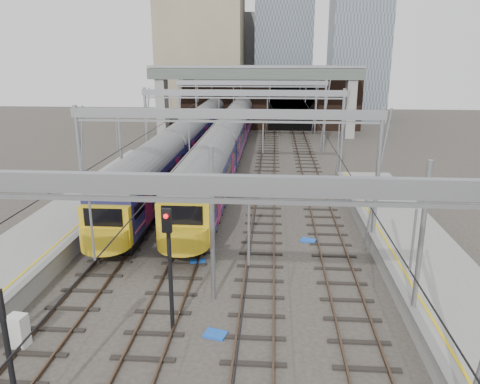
# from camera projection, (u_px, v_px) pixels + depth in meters

# --- Properties ---
(ground) EXTENTS (160.00, 160.00, 0.00)m
(ground) POSITION_uv_depth(u_px,v_px,m) (208.00, 323.00, 19.28)
(ground) COLOR #38332D
(ground) RESTS_ON ground
(platform_left) EXTENTS (4.32, 55.00, 1.12)m
(platform_left) POSITION_uv_depth(u_px,v_px,m) (2.00, 275.00, 22.22)
(platform_left) COLOR gray
(platform_left) RESTS_ON ground
(platform_right) EXTENTS (4.32, 47.00, 1.12)m
(platform_right) POSITION_uv_depth(u_px,v_px,m) (479.00, 343.00, 16.99)
(platform_right) COLOR gray
(platform_right) RESTS_ON ground
(tracks) EXTENTS (14.40, 80.00, 0.22)m
(tracks) POSITION_uv_depth(u_px,v_px,m) (236.00, 208.00, 33.63)
(tracks) COLOR #4C3828
(tracks) RESTS_ON ground
(overhead_line) EXTENTS (16.80, 80.00, 8.00)m
(overhead_line) POSITION_uv_depth(u_px,v_px,m) (243.00, 106.00, 37.97)
(overhead_line) COLOR gray
(overhead_line) RESTS_ON ground
(retaining_wall) EXTENTS (28.00, 2.75, 9.00)m
(retaining_wall) POSITION_uv_depth(u_px,v_px,m) (266.00, 100.00, 67.63)
(retaining_wall) COLOR black
(retaining_wall) RESTS_ON ground
(overbridge) EXTENTS (28.00, 3.00, 9.25)m
(overbridge) POSITION_uv_depth(u_px,v_px,m) (255.00, 81.00, 61.23)
(overbridge) COLOR gray
(overbridge) RESTS_ON ground
(city_skyline) EXTENTS (37.50, 27.50, 60.00)m
(city_skyline) POSITION_uv_depth(u_px,v_px,m) (277.00, 16.00, 81.67)
(city_skyline) COLOR tan
(city_skyline) RESTS_ON ground
(train_main) EXTENTS (2.88, 66.48, 4.92)m
(train_main) POSITION_uv_depth(u_px,v_px,m) (235.00, 125.00, 55.63)
(train_main) COLOR black
(train_main) RESTS_ON ground
(train_second) EXTENTS (2.71, 47.06, 4.69)m
(train_second) POSITION_uv_depth(u_px,v_px,m) (187.00, 140.00, 46.34)
(train_second) COLOR black
(train_second) RESTS_ON ground
(signal_near_left) EXTENTS (0.37, 0.47, 4.85)m
(signal_near_left) POSITION_uv_depth(u_px,v_px,m) (6.00, 348.00, 12.53)
(signal_near_left) COLOR black
(signal_near_left) RESTS_ON ground
(signal_near_centre) EXTENTS (0.37, 0.48, 5.16)m
(signal_near_centre) POSITION_uv_depth(u_px,v_px,m) (169.00, 255.00, 17.93)
(signal_near_centre) COLOR black
(signal_near_centre) RESTS_ON ground
(relay_cabinet) EXTENTS (0.72, 0.63, 1.30)m
(relay_cabinet) POSITION_uv_depth(u_px,v_px,m) (18.00, 331.00, 17.56)
(relay_cabinet) COLOR silver
(relay_cabinet) RESTS_ON ground
(equip_cover_a) EXTENTS (0.99, 0.81, 0.10)m
(equip_cover_a) POSITION_uv_depth(u_px,v_px,m) (215.00, 334.00, 18.39)
(equip_cover_a) COLOR blue
(equip_cover_a) RESTS_ON ground
(equip_cover_b) EXTENTS (0.93, 0.75, 0.10)m
(equip_cover_b) POSITION_uv_depth(u_px,v_px,m) (198.00, 262.00, 24.83)
(equip_cover_b) COLOR blue
(equip_cover_b) RESTS_ON ground
(equip_cover_c) EXTENTS (1.04, 0.89, 0.10)m
(equip_cover_c) POSITION_uv_depth(u_px,v_px,m) (308.00, 240.00, 27.65)
(equip_cover_c) COLOR blue
(equip_cover_c) RESTS_ON ground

